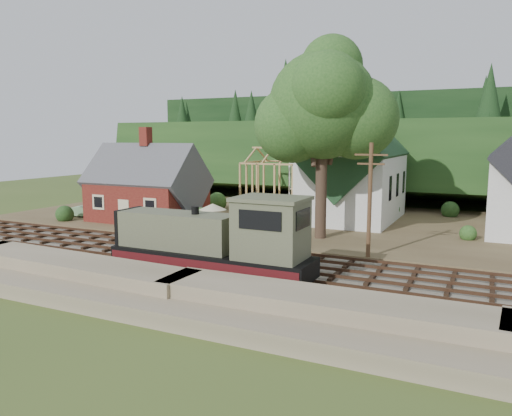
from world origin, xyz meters
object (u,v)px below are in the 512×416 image
at_px(locomotive, 217,243).
at_px(car_blue, 187,221).
at_px(car_green, 84,212).
at_px(patio_set, 213,208).

bearing_deg(locomotive, car_blue, 130.15).
relative_size(car_blue, car_green, 1.07).
relative_size(locomotive, car_green, 3.66).
bearing_deg(patio_set, locomotive, -58.05).
distance_m(car_blue, patio_set, 3.93).
distance_m(car_blue, car_green, 12.86).
xyz_separation_m(car_blue, car_green, (-12.85, 0.57, -0.06)).
xyz_separation_m(car_blue, patio_set, (3.40, -1.22, 1.55)).
relative_size(car_blue, patio_set, 1.42).
xyz_separation_m(locomotive, patio_set, (-6.73, 10.80, 0.29)).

